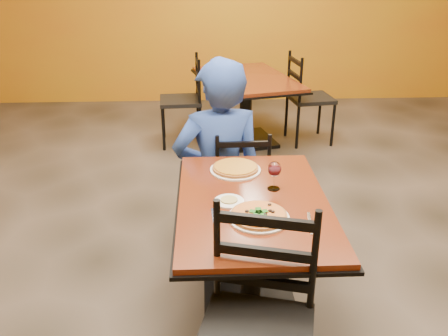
{
  "coord_description": "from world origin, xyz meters",
  "views": [
    {
      "loc": [
        -0.26,
        -2.71,
        1.95
      ],
      "look_at": [
        -0.15,
        -0.3,
        0.85
      ],
      "focal_mm": 37.57,
      "sensor_mm": 36.0,
      "label": 1
    }
  ],
  "objects_px": {
    "plate_far": "(235,170)",
    "wine_glass": "(274,174)",
    "chair_second_right": "(311,99)",
    "side_plate": "(229,201)",
    "chair_second_left": "(180,101)",
    "plate_main": "(259,218)",
    "table_second": "(246,94)",
    "chair_main_far": "(240,182)",
    "pizza_far": "(235,167)",
    "pizza_main": "(259,215)",
    "diner": "(219,153)",
    "table_main": "(252,230)"
  },
  "relations": [
    {
      "from": "plate_far",
      "to": "wine_glass",
      "type": "height_order",
      "value": "wine_glass"
    },
    {
      "from": "chair_second_right",
      "to": "side_plate",
      "type": "distance_m",
      "value": 3.02
    },
    {
      "from": "chair_second_left",
      "to": "side_plate",
      "type": "distance_m",
      "value": 2.85
    },
    {
      "from": "plate_main",
      "to": "side_plate",
      "type": "xyz_separation_m",
      "value": [
        -0.14,
        0.18,
        0.0
      ]
    },
    {
      "from": "table_second",
      "to": "plate_main",
      "type": "xyz_separation_m",
      "value": [
        -0.2,
        -2.99,
        0.19
      ]
    },
    {
      "from": "plate_main",
      "to": "table_second",
      "type": "bearing_deg",
      "value": 86.09
    },
    {
      "from": "chair_main_far",
      "to": "chair_second_right",
      "type": "distance_m",
      "value": 2.14
    },
    {
      "from": "chair_second_right",
      "to": "pizza_far",
      "type": "bearing_deg",
      "value": 149.41
    },
    {
      "from": "pizza_far",
      "to": "pizza_main",
      "type": "bearing_deg",
      "value": -82.28
    },
    {
      "from": "pizza_main",
      "to": "diner",
      "type": "bearing_deg",
      "value": 99.03
    },
    {
      "from": "plate_main",
      "to": "pizza_far",
      "type": "distance_m",
      "value": 0.58
    },
    {
      "from": "chair_main_far",
      "to": "plate_main",
      "type": "distance_m",
      "value": 1.11
    },
    {
      "from": "table_main",
      "to": "plate_main",
      "type": "bearing_deg",
      "value": -87.84
    },
    {
      "from": "table_second",
      "to": "side_plate",
      "type": "relative_size",
      "value": 9.66
    },
    {
      "from": "chair_second_right",
      "to": "wine_glass",
      "type": "distance_m",
      "value": 2.81
    },
    {
      "from": "diner",
      "to": "chair_second_right",
      "type": "bearing_deg",
      "value": -129.6
    },
    {
      "from": "table_second",
      "to": "pizza_main",
      "type": "xyz_separation_m",
      "value": [
        -0.2,
        -2.99,
        0.21
      ]
    },
    {
      "from": "diner",
      "to": "pizza_far",
      "type": "relative_size",
      "value": 4.85
    },
    {
      "from": "chair_second_right",
      "to": "diner",
      "type": "bearing_deg",
      "value": 143.01
    },
    {
      "from": "chair_second_right",
      "to": "pizza_far",
      "type": "distance_m",
      "value": 2.63
    },
    {
      "from": "table_main",
      "to": "pizza_far",
      "type": "bearing_deg",
      "value": 100.57
    },
    {
      "from": "table_main",
      "to": "table_second",
      "type": "height_order",
      "value": "same"
    },
    {
      "from": "side_plate",
      "to": "chair_second_right",
      "type": "bearing_deg",
      "value": 69.25
    },
    {
      "from": "chair_second_left",
      "to": "pizza_far",
      "type": "bearing_deg",
      "value": 6.24
    },
    {
      "from": "chair_second_left",
      "to": "diner",
      "type": "height_order",
      "value": "diner"
    },
    {
      "from": "chair_second_right",
      "to": "side_plate",
      "type": "height_order",
      "value": "chair_second_right"
    },
    {
      "from": "table_main",
      "to": "plate_far",
      "type": "height_order",
      "value": "plate_far"
    },
    {
      "from": "chair_main_far",
      "to": "plate_far",
      "type": "bearing_deg",
      "value": 80.25
    },
    {
      "from": "table_main",
      "to": "table_second",
      "type": "distance_m",
      "value": 2.8
    },
    {
      "from": "plate_main",
      "to": "side_plate",
      "type": "height_order",
      "value": "same"
    },
    {
      "from": "pizza_main",
      "to": "plate_far",
      "type": "xyz_separation_m",
      "value": [
        -0.08,
        0.58,
        -0.02
      ]
    },
    {
      "from": "table_second",
      "to": "pizza_main",
      "type": "bearing_deg",
      "value": -93.91
    },
    {
      "from": "table_main",
      "to": "diner",
      "type": "distance_m",
      "value": 0.85
    },
    {
      "from": "pizza_main",
      "to": "plate_far",
      "type": "height_order",
      "value": "pizza_main"
    },
    {
      "from": "chair_main_far",
      "to": "side_plate",
      "type": "xyz_separation_m",
      "value": [
        -0.13,
        -0.89,
        0.32
      ]
    },
    {
      "from": "chair_second_right",
      "to": "pizza_far",
      "type": "height_order",
      "value": "chair_second_right"
    },
    {
      "from": "plate_main",
      "to": "wine_glass",
      "type": "xyz_separation_m",
      "value": [
        0.12,
        0.32,
        0.08
      ]
    },
    {
      "from": "table_second",
      "to": "chair_second_left",
      "type": "distance_m",
      "value": 0.73
    },
    {
      "from": "chair_second_right",
      "to": "wine_glass",
      "type": "xyz_separation_m",
      "value": [
        -0.81,
        -2.67,
        0.34
      ]
    },
    {
      "from": "plate_main",
      "to": "side_plate",
      "type": "distance_m",
      "value": 0.22
    },
    {
      "from": "chair_second_left",
      "to": "pizza_main",
      "type": "xyz_separation_m",
      "value": [
        0.52,
        -2.99,
        0.28
      ]
    },
    {
      "from": "table_main",
      "to": "plate_main",
      "type": "relative_size",
      "value": 3.97
    },
    {
      "from": "table_main",
      "to": "wine_glass",
      "type": "relative_size",
      "value": 6.83
    },
    {
      "from": "chair_main_far",
      "to": "table_second",
      "type": "bearing_deg",
      "value": -97.77
    },
    {
      "from": "chair_second_left",
      "to": "pizza_main",
      "type": "height_order",
      "value": "chair_second_left"
    },
    {
      "from": "chair_second_left",
      "to": "table_second",
      "type": "bearing_deg",
      "value": 85.89
    },
    {
      "from": "side_plate",
      "to": "pizza_main",
      "type": "bearing_deg",
      "value": -51.86
    },
    {
      "from": "chair_second_left",
      "to": "plate_far",
      "type": "relative_size",
      "value": 3.16
    },
    {
      "from": "plate_main",
      "to": "wine_glass",
      "type": "height_order",
      "value": "wine_glass"
    },
    {
      "from": "pizza_main",
      "to": "chair_second_left",
      "type": "bearing_deg",
      "value": 99.84
    }
  ]
}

